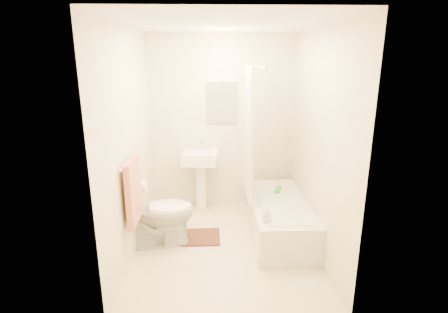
{
  "coord_description": "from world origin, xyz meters",
  "views": [
    {
      "loc": [
        -0.12,
        -3.56,
        2.08
      ],
      "look_at": [
        0.0,
        0.25,
        1.0
      ],
      "focal_mm": 28.0,
      "sensor_mm": 36.0,
      "label": 1
    }
  ],
  "objects_px": {
    "bathtub": "(279,217)",
    "bath_mat": "(197,237)",
    "toilet": "(158,212)",
    "soap_bottle": "(267,214)",
    "sink": "(201,178)"
  },
  "relations": [
    {
      "from": "bathtub",
      "to": "bath_mat",
      "type": "height_order",
      "value": "bathtub"
    },
    {
      "from": "toilet",
      "to": "soap_bottle",
      "type": "height_order",
      "value": "toilet"
    },
    {
      "from": "bathtub",
      "to": "soap_bottle",
      "type": "relative_size",
      "value": 8.77
    },
    {
      "from": "soap_bottle",
      "to": "toilet",
      "type": "bearing_deg",
      "value": 163.46
    },
    {
      "from": "toilet",
      "to": "bath_mat",
      "type": "xyz_separation_m",
      "value": [
        0.42,
        0.11,
        -0.38
      ]
    },
    {
      "from": "sink",
      "to": "bath_mat",
      "type": "bearing_deg",
      "value": -85.27
    },
    {
      "from": "toilet",
      "to": "sink",
      "type": "distance_m",
      "value": 1.06
    },
    {
      "from": "soap_bottle",
      "to": "bath_mat",
      "type": "bearing_deg",
      "value": 148.73
    },
    {
      "from": "soap_bottle",
      "to": "bathtub",
      "type": "bearing_deg",
      "value": 66.7
    },
    {
      "from": "bath_mat",
      "to": "soap_bottle",
      "type": "bearing_deg",
      "value": -31.27
    },
    {
      "from": "sink",
      "to": "bathtub",
      "type": "relative_size",
      "value": 0.61
    },
    {
      "from": "bath_mat",
      "to": "bathtub",
      "type": "bearing_deg",
      "value": 5.14
    },
    {
      "from": "toilet",
      "to": "bathtub",
      "type": "distance_m",
      "value": 1.44
    },
    {
      "from": "bathtub",
      "to": "bath_mat",
      "type": "distance_m",
      "value": 1.02
    },
    {
      "from": "bath_mat",
      "to": "toilet",
      "type": "bearing_deg",
      "value": -165.33
    }
  ]
}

